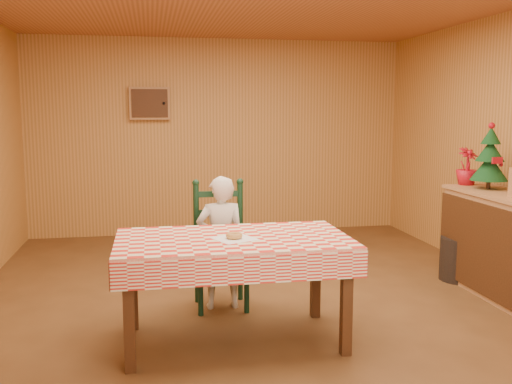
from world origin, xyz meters
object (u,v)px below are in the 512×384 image
(ladder_chair, at_px, (220,248))
(storage_bin, at_px, (462,259))
(christmas_tree, at_px, (490,159))
(dining_table, at_px, (233,249))
(seated_child, at_px, (221,243))
(shelf_unit, at_px, (500,243))

(ladder_chair, xyz_separation_m, storage_bin, (2.43, 0.30, -0.29))
(ladder_chair, relative_size, christmas_tree, 1.74)
(dining_table, xyz_separation_m, storage_bin, (2.43, 1.09, -0.48))
(seated_child, relative_size, christmas_tree, 1.81)
(ladder_chair, distance_m, storage_bin, 2.46)
(seated_child, height_order, storage_bin, seated_child)
(dining_table, bearing_deg, seated_child, 90.00)
(dining_table, relative_size, storage_bin, 3.91)
(dining_table, height_order, christmas_tree, christmas_tree)
(dining_table, bearing_deg, christmas_tree, 19.61)
(seated_child, height_order, shelf_unit, seated_child)
(ladder_chair, bearing_deg, seated_child, -90.00)
(shelf_unit, bearing_deg, seated_child, 178.41)
(ladder_chair, distance_m, shelf_unit, 2.55)
(dining_table, relative_size, shelf_unit, 1.34)
(christmas_tree, bearing_deg, seated_child, -175.98)
(seated_child, distance_m, christmas_tree, 2.64)
(ladder_chair, bearing_deg, shelf_unit, -2.87)
(dining_table, xyz_separation_m, ladder_chair, (-0.00, 0.79, -0.18))
(dining_table, xyz_separation_m, seated_child, (0.00, 0.73, -0.13))
(ladder_chair, xyz_separation_m, seated_child, (0.00, -0.06, 0.06))
(christmas_tree, bearing_deg, storage_bin, 124.69)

